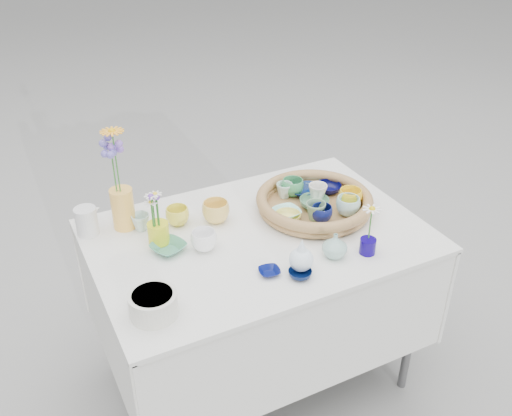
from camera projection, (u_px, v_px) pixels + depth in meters
name	position (u px, v px, depth m)	size (l,w,h in m)	color
ground	(258.00, 374.00, 2.58)	(80.00, 80.00, 0.00)	gray
display_table	(258.00, 374.00, 2.58)	(1.26, 0.86, 0.77)	silver
wicker_tray	(314.00, 203.00, 2.31)	(0.47, 0.47, 0.08)	brown
tray_ceramic_0	(304.00, 191.00, 2.41)	(0.12, 0.12, 0.03)	#051C50
tray_ceramic_1	(329.00, 188.00, 2.42)	(0.11, 0.11, 0.03)	#07083B
tray_ceramic_2	(350.00, 198.00, 2.31)	(0.10, 0.10, 0.07)	yellow
tray_ceramic_3	(314.00, 203.00, 2.31)	(0.12, 0.12, 0.04)	#5A8F6C
tray_ceramic_4	(316.00, 211.00, 2.22)	(0.08, 0.08, 0.07)	gray
tray_ceramic_5	(287.00, 213.00, 2.26)	(0.11, 0.11, 0.03)	#9FEDDB
tray_ceramic_6	(284.00, 190.00, 2.37)	(0.07, 0.07, 0.06)	silver
tray_ceramic_7	(318.00, 193.00, 2.35)	(0.08, 0.08, 0.07)	white
tray_ceramic_8	(311.00, 182.00, 2.48)	(0.08, 0.08, 0.02)	#9AD0F4
tray_ceramic_9	(322.00, 214.00, 2.21)	(0.08, 0.08, 0.07)	navy
tray_ceramic_10	(288.00, 217.00, 2.22)	(0.10, 0.10, 0.03)	#ECD55B
tray_ceramic_11	(348.00, 206.00, 2.25)	(0.10, 0.10, 0.08)	#ADDFD7
tray_ceramic_12	(293.00, 187.00, 2.39)	(0.09, 0.09, 0.07)	#3F985C
loose_ceramic_0	(177.00, 216.00, 2.23)	(0.09, 0.09, 0.07)	yellow
loose_ceramic_1	(216.00, 212.00, 2.24)	(0.11, 0.11, 0.09)	#EEC55B
loose_ceramic_2	(168.00, 248.00, 2.08)	(0.12, 0.12, 0.03)	#479274
loose_ceramic_3	(204.00, 240.00, 2.08)	(0.10, 0.10, 0.08)	white
loose_ceramic_4	(269.00, 272.00, 1.97)	(0.07, 0.07, 0.02)	#060E50
loose_ceramic_5	(141.00, 222.00, 2.19)	(0.07, 0.07, 0.07)	#B1D1C5
loose_ceramic_6	(300.00, 274.00, 1.95)	(0.08, 0.08, 0.03)	#051136
fluted_bowl	(153.00, 304.00, 1.77)	(0.15, 0.15, 0.08)	silver
bud_vase_paleblue	(301.00, 254.00, 1.96)	(0.09, 0.09, 0.13)	white
bud_vase_seafoam	(335.00, 245.00, 2.04)	(0.09, 0.09, 0.09)	#8DB7AB
bud_vase_cobalt	(368.00, 246.00, 2.06)	(0.06, 0.06, 0.06)	#0D0060
single_daisy	(370.00, 224.00, 2.02)	(0.08, 0.08, 0.14)	white
tall_vase_yellow	(123.00, 209.00, 2.19)	(0.09, 0.09, 0.17)	#F7B74A
gerbera	(116.00, 162.00, 2.07)	(0.10, 0.10, 0.26)	#FFAA2B
hydrangea	(114.00, 170.00, 2.09)	(0.07, 0.07, 0.25)	#675BBE
white_pitcher	(87.00, 221.00, 2.16)	(0.12, 0.08, 0.11)	silver
daisy_cup	(159.00, 233.00, 2.11)	(0.08, 0.08, 0.09)	yellow
daisy_posy	(156.00, 208.00, 2.04)	(0.08, 0.08, 0.15)	white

